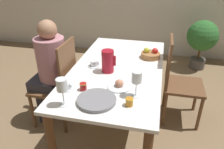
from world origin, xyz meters
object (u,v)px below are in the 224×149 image
chair_person_side (59,83)px  bread_plate (119,85)px  wine_glass_juice (62,86)px  potted_plant (202,38)px  teacup_near_person (66,86)px  fruit_bowl (150,54)px  serving_tray (97,100)px  wine_glass_water (137,78)px  person_seated (49,65)px  red_pitcher (108,61)px  jam_jar_red (129,102)px  chair_opposite (177,79)px  jam_jar_amber (83,86)px  teacup_across (94,64)px

chair_person_side → bread_plate: 0.80m
wine_glass_juice → potted_plant: (1.32, 2.44, -0.35)m
wine_glass_juice → chair_person_side: bearing=119.8°
teacup_near_person → fruit_bowl: (0.64, 0.82, 0.01)m
chair_person_side → fruit_bowl: size_ratio=4.72×
bread_plate → fruit_bowl: fruit_bowl is taller
fruit_bowl → serving_tray: bearing=-109.9°
wine_glass_juice → potted_plant: 2.79m
wine_glass_water → serving_tray: (-0.28, -0.15, -0.15)m
person_seated → red_pitcher: (0.64, -0.04, 0.13)m
wine_glass_juice → teacup_near_person: (-0.08, 0.21, -0.14)m
person_seated → jam_jar_red: bearing=-120.2°
wine_glass_water → serving_tray: bearing=-152.0°
wine_glass_water → wine_glass_juice: size_ratio=0.98×
chair_opposite → jam_jar_amber: size_ratio=15.67×
chair_person_side → wine_glass_water: bearing=-114.1°
person_seated → teacup_near_person: 0.57m
teacup_near_person → wine_glass_juice: bearing=-70.1°
red_pitcher → fruit_bowl: 0.57m
person_seated → wine_glass_juice: bearing=-144.8°
teacup_near_person → bread_plate: 0.45m
chair_opposite → person_seated: (-1.34, -0.34, 0.19)m
bread_plate → jam_jar_red: size_ratio=3.34×
jam_jar_red → potted_plant: 2.49m
fruit_bowl → potted_plant: bearing=61.9°
serving_tray → teacup_near_person: bearing=158.5°
teacup_near_person → fruit_bowl: size_ratio=0.63×
wine_glass_water → jam_jar_red: wine_glass_water is taller
person_seated → jam_jar_amber: person_seated is taller
chair_opposite → jam_jar_red: 1.01m
person_seated → fruit_bowl: 1.09m
potted_plant → fruit_bowl: bearing=-118.1°
chair_opposite → wine_glass_water: bearing=-27.0°
person_seated → chair_opposite: bearing=-75.6°
jam_jar_amber → person_seated: bearing=141.9°
chair_person_side → person_seated: 0.21m
jam_jar_amber → serving_tray: bearing=-41.8°
chair_person_side → wine_glass_water: (0.87, -0.39, 0.38)m
chair_person_side → wine_glass_water: 1.02m
teacup_across → fruit_bowl: fruit_bowl is taller
wine_glass_juice → bread_plate: 0.51m
teacup_near_person → red_pitcher: bearing=55.9°
jam_jar_amber → teacup_near_person: bearing=-171.7°
wine_glass_juice → teacup_across: wine_glass_juice is taller
bread_plate → potted_plant: (0.97, 2.10, -0.21)m
fruit_bowl → potted_plant: (0.75, 1.41, -0.23)m
teacup_near_person → potted_plant: bearing=57.9°
red_pitcher → teacup_near_person: 0.48m
chair_opposite → jam_jar_amber: chair_opposite is taller
red_pitcher → chair_opposite: bearing=28.8°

